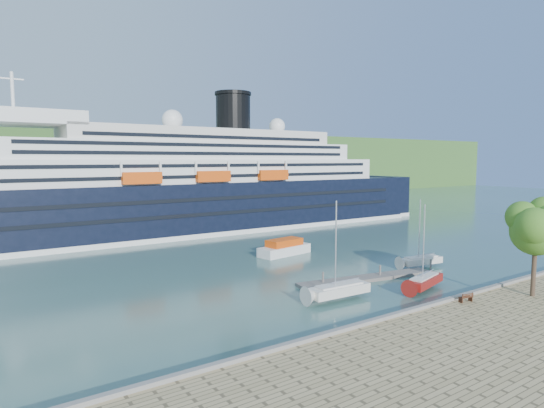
% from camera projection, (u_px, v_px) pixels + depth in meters
% --- Properties ---
extents(ground, '(400.00, 400.00, 0.00)m').
position_uv_depth(ground, '(437.00, 314.00, 42.45)').
color(ground, '#325A55').
rests_on(ground, ground).
extents(far_hillside, '(400.00, 50.00, 24.00)m').
position_uv_depth(far_hillside, '(86.00, 166.00, 160.75)').
color(far_hillside, '#335823').
rests_on(far_hillside, ground).
extents(quay_coping, '(220.00, 0.50, 0.30)m').
position_uv_depth(quay_coping, '(439.00, 302.00, 42.18)').
color(quay_coping, slate).
rests_on(quay_coping, promenade).
extents(cruise_ship, '(125.92, 19.21, 28.25)m').
position_uv_depth(cruise_ship, '(173.00, 161.00, 87.53)').
color(cruise_ship, black).
rests_on(cruise_ship, ground).
extents(park_bench, '(1.57, 0.86, 0.95)m').
position_uv_depth(park_bench, '(466.00, 297.00, 42.69)').
color(park_bench, '#4E2916').
rests_on(park_bench, promenade).
extents(promenade_tree, '(6.37, 6.37, 10.55)m').
position_uv_depth(promenade_tree, '(535.00, 243.00, 44.08)').
color(promenade_tree, '#2D671B').
rests_on(promenade_tree, promenade).
extents(floating_pontoon, '(18.14, 5.21, 0.40)m').
position_uv_depth(floating_pontoon, '(366.00, 278.00, 54.27)').
color(floating_pontoon, slate).
rests_on(floating_pontoon, ground).
extents(sailboat_white_near, '(7.65, 2.44, 9.77)m').
position_uv_depth(sailboat_white_near, '(340.00, 253.00, 46.24)').
color(sailboat_white_near, silver).
rests_on(sailboat_white_near, ground).
extents(sailboat_red, '(7.31, 3.74, 9.09)m').
position_uv_depth(sailboat_red, '(425.00, 249.00, 49.94)').
color(sailboat_red, maroon).
rests_on(sailboat_red, ground).
extents(sailboat_white_far, '(6.93, 2.80, 8.69)m').
position_uv_depth(sailboat_white_far, '(422.00, 235.00, 60.31)').
color(sailboat_white_far, silver).
rests_on(sailboat_white_far, ground).
extents(tender_launch, '(9.05, 4.32, 2.40)m').
position_uv_depth(tender_launch, '(284.00, 247.00, 68.55)').
color(tender_launch, '#DA480C').
rests_on(tender_launch, ground).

